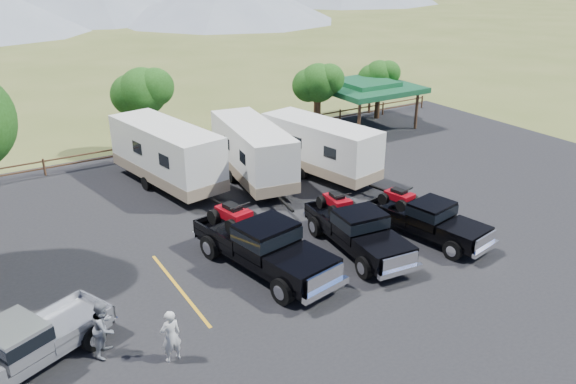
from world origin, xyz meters
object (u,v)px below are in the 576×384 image
pickup_silver (22,346)px  person_b (104,327)px  trailer_center (252,152)px  person_a (171,336)px  rig_left (262,243)px  trailer_right (320,148)px  trailer_left (167,155)px  rig_right (426,218)px  pavilion (366,87)px  rig_center (356,228)px

pickup_silver → person_b: bearing=54.6°
trailer_center → person_a: 14.41m
rig_left → trailer_right: size_ratio=0.80×
rig_left → trailer_left: trailer_left is taller
rig_right → trailer_left: size_ratio=0.61×
trailer_center → trailer_right: 3.66m
trailer_right → pavilion: bearing=26.3°
pickup_silver → person_b: person_b is taller
trailer_left → trailer_center: (4.04, -1.76, -0.07)m
rig_right → trailer_right: 8.31m
rig_left → person_a: (-4.88, -3.23, -0.21)m
trailer_center → person_b: trailer_center is taller
pavilion → rig_right: 17.09m
trailer_left → person_a: (-4.83, -13.10, -0.84)m
pavilion → rig_left: (-15.72, -13.34, -1.68)m
rig_center → rig_right: 3.28m
trailer_right → pickup_silver: trailer_right is taller
trailer_right → trailer_left: bearing=147.1°
trailer_left → pickup_silver: 14.22m
person_b → rig_center: bearing=-47.0°
pavilion → rig_center: bearing=-129.9°
person_a → trailer_left: bearing=-114.0°
rig_left → trailer_right: bearing=32.2°
trailer_left → person_b: 13.39m
pickup_silver → trailer_right: bearing=93.5°
rig_left → trailer_center: (3.98, 8.11, 0.55)m
trailer_right → person_a: size_ratio=5.08×
pickup_silver → person_b: (2.22, -0.45, 0.06)m
rig_left → person_b: (-6.44, -1.87, -0.15)m
person_b → pavilion: bearing=-19.1°
trailer_right → person_a: 15.99m
rig_right → pickup_silver: rig_right is taller
trailer_center → pavilion: bearing=32.5°
rig_right → trailer_center: size_ratio=0.64×
trailer_right → person_b: trailer_right is taller
rig_right → person_b: 13.64m
rig_left → rig_right: 7.32m
trailer_center → trailer_right: size_ratio=1.03×
trailer_right → person_a: (-12.33, -10.16, -0.72)m
rig_right → rig_left: bearing=158.7°
rig_center → trailer_left: size_ratio=0.65×
rig_center → trailer_center: size_ratio=0.68×
rig_left → trailer_left: size_ratio=0.74×
rig_center → person_b: bearing=-167.7°
pickup_silver → rig_right: bearing=66.4°
rig_right → trailer_left: bearing=112.1°
pavilion → rig_right: (-8.53, -14.69, -1.86)m
person_a → pavilion: bearing=-145.0°
rig_right → pickup_silver: 15.85m
trailer_center → person_a: (-8.86, -11.34, -0.76)m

